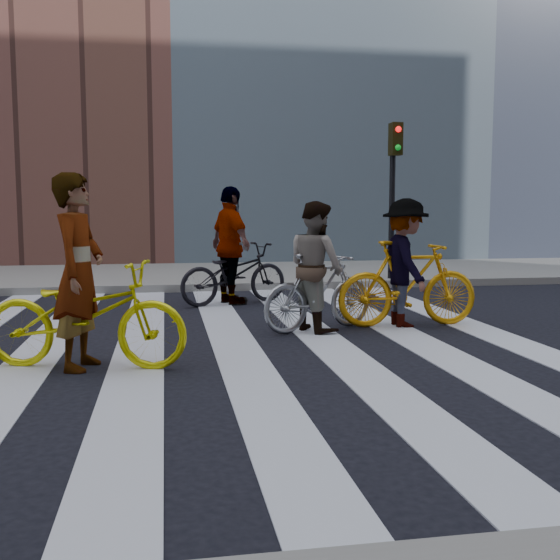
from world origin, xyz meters
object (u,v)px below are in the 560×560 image
object	(u,v)px
rider_right	(405,263)
rider_rear	(231,246)
bike_silver_mid	(319,292)
rider_left	(79,272)
bike_yellow_left	(85,315)
bike_dark_rear	(234,274)
traffic_signal	(394,175)
bike_yellow_right	(408,284)
rider_mid	(316,266)

from	to	relation	value
rider_right	rider_rear	world-z (taller)	rider_rear
bike_silver_mid	rider_left	bearing A→B (deg)	96.63
bike_yellow_left	bike_silver_mid	size ratio (longest dim) A/B	1.21
bike_dark_rear	rider_rear	xyz separation A→B (m)	(-0.05, 0.00, 0.47)
bike_silver_mid	rider_left	size ratio (longest dim) A/B	0.88
traffic_signal	bike_yellow_left	bearing A→B (deg)	-131.25
bike_dark_rear	rider_rear	distance (m)	0.48
bike_silver_mid	rider_right	distance (m)	1.26
bike_yellow_left	bike_dark_rear	size ratio (longest dim) A/B	1.06
bike_yellow_right	rider_mid	distance (m)	1.34
traffic_signal	rider_rear	world-z (taller)	traffic_signal
traffic_signal	bike_dark_rear	distance (m)	4.42
bike_yellow_left	rider_left	bearing A→B (deg)	104.70
bike_dark_rear	rider_mid	bearing A→B (deg)	175.42
bike_dark_rear	rider_rear	bearing A→B (deg)	68.07
bike_silver_mid	rider_right	xyz separation A→B (m)	(1.21, 0.08, 0.36)
bike_silver_mid	rider_right	world-z (taller)	rider_right
traffic_signal	bike_silver_mid	size ratio (longest dim) A/B	1.94
bike_yellow_left	rider_mid	distance (m)	3.18
bike_yellow_right	rider_right	xyz separation A→B (m)	(-0.05, 0.00, 0.28)
bike_dark_rear	bike_silver_mid	bearing A→B (deg)	176.43
bike_yellow_left	bike_dark_rear	xyz separation A→B (m)	(1.93, 4.17, -0.03)
rider_left	rider_rear	world-z (taller)	rider_rear
bike_dark_rear	rider_rear	world-z (taller)	rider_rear
traffic_signal	bike_yellow_right	distance (m)	5.03
bike_yellow_right	rider_rear	bearing A→B (deg)	41.47
bike_dark_rear	rider_mid	distance (m)	2.72
bike_yellow_left	rider_left	world-z (taller)	rider_left
bike_yellow_left	rider_left	xyz separation A→B (m)	(-0.05, -0.00, 0.44)
bike_silver_mid	bike_dark_rear	bearing A→B (deg)	-4.24
traffic_signal	bike_silver_mid	xyz separation A→B (m)	(-2.65, -4.62, -1.76)
bike_dark_rear	rider_mid	world-z (taller)	rider_mid
bike_yellow_right	rider_left	size ratio (longest dim) A/B	1.00
rider_right	bike_dark_rear	bearing A→B (deg)	40.13
traffic_signal	rider_rear	distance (m)	4.30
rider_mid	rider_right	distance (m)	1.26
bike_yellow_left	rider_left	size ratio (longest dim) A/B	1.06
bike_yellow_right	rider_mid	xyz separation A→B (m)	(-1.31, -0.08, 0.26)
rider_rear	bike_yellow_left	bearing A→B (deg)	133.75
bike_yellow_right	rider_rear	xyz separation A→B (m)	(-2.16, 2.49, 0.40)
bike_yellow_left	bike_dark_rear	bearing A→B (deg)	-10.20
bike_silver_mid	rider_mid	world-z (taller)	rider_mid
rider_mid	bike_silver_mid	bearing A→B (deg)	-112.60
rider_left	bike_yellow_right	bearing A→B (deg)	-53.09
traffic_signal	rider_mid	distance (m)	5.54
rider_left	rider_right	world-z (taller)	rider_left
bike_yellow_right	bike_yellow_left	bearing A→B (deg)	112.98
bike_dark_rear	rider_right	xyz separation A→B (m)	(2.06, -2.49, 0.36)
rider_rear	bike_silver_mid	bearing A→B (deg)	177.42
bike_yellow_right	rider_right	world-z (taller)	rider_right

